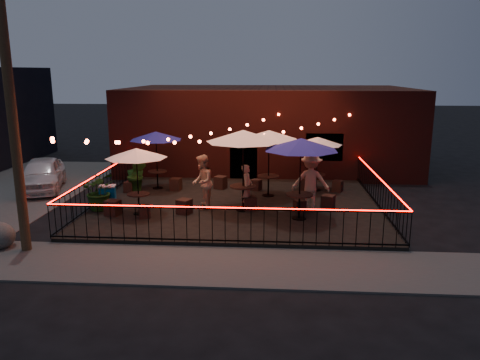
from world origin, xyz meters
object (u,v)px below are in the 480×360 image
object	(u,v)px
utility_pole	(11,104)
cafe_table_2	(243,137)
cafe_table_3	(269,136)
cooler	(108,196)
cafe_table_4	(301,145)
cafe_table_1	(156,137)
cafe_table_0	(136,154)
cafe_table_5	(318,142)

from	to	relation	value
utility_pole	cafe_table_2	bearing A→B (deg)	33.73
cafe_table_3	cooler	size ratio (longest dim) A/B	3.90
cooler	cafe_table_4	bearing A→B (deg)	-18.73
cafe_table_2	cafe_table_4	bearing A→B (deg)	-23.42
cafe_table_2	cafe_table_4	xyz separation A→B (m)	(1.86, -0.81, -0.13)
cafe_table_2	cafe_table_3	xyz separation A→B (m)	(0.84, 1.96, -0.22)
cafe_table_4	cafe_table_2	bearing A→B (deg)	156.58
cafe_table_2	cooler	size ratio (longest dim) A/B	3.68
utility_pole	cafe_table_4	world-z (taller)	utility_pole
cafe_table_1	cafe_table_4	bearing A→B (deg)	-33.27
cafe_table_3	cafe_table_4	bearing A→B (deg)	-69.65
cafe_table_0	cafe_table_5	world-z (taller)	cafe_table_0
cafe_table_0	cafe_table_4	size ratio (longest dim) A/B	0.81
cafe_table_1	cooler	size ratio (longest dim) A/B	3.42
cafe_table_0	cafe_table_5	xyz separation A→B (m)	(6.18, 3.62, -0.07)
cafe_table_0	cooler	size ratio (longest dim) A/B	3.37
utility_pole	cafe_table_5	world-z (taller)	utility_pole
cafe_table_0	cafe_table_2	world-z (taller)	cafe_table_2
cafe_table_1	cafe_table_2	distance (m)	4.64
cafe_table_4	cooler	size ratio (longest dim) A/B	4.15
cooler	cafe_table_2	bearing A→B (deg)	-12.32
cafe_table_0	cafe_table_2	bearing A→B (deg)	10.88
cafe_table_3	cafe_table_5	world-z (taller)	cafe_table_3
cafe_table_4	utility_pole	bearing A→B (deg)	-158.39
cafe_table_1	cafe_table_2	size ratio (longest dim) A/B	0.93
cafe_table_2	cafe_table_0	bearing A→B (deg)	-169.12
cafe_table_4	cafe_table_5	distance (m)	3.89
cafe_table_0	cafe_table_2	xyz separation A→B (m)	(3.45, 0.66, 0.50)
cafe_table_2	cooler	world-z (taller)	cafe_table_2
cafe_table_1	cafe_table_5	bearing A→B (deg)	1.23
cafe_table_0	cafe_table_4	bearing A→B (deg)	-1.57
cafe_table_1	cafe_table_5	size ratio (longest dim) A/B	1.20
cafe_table_1	cafe_table_4	size ratio (longest dim) A/B	0.82
cafe_table_1	cafe_table_5	xyz separation A→B (m)	(6.41, 0.14, -0.16)
cafe_table_4	cafe_table_5	bearing A→B (deg)	76.95
utility_pole	cafe_table_4	distance (m)	8.26
cafe_table_3	cafe_table_5	size ratio (longest dim) A/B	1.36
cafe_table_3	cafe_table_4	xyz separation A→B (m)	(1.03, -2.77, 0.09)
cafe_table_4	cooler	distance (m)	7.02
cafe_table_0	cafe_table_1	distance (m)	3.49
cafe_table_2	cooler	distance (m)	5.25
cafe_table_5	cafe_table_4	bearing A→B (deg)	-103.05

